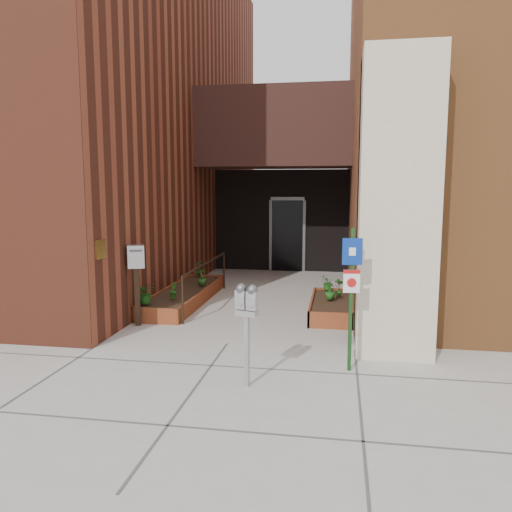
% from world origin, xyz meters
% --- Properties ---
extents(ground, '(80.00, 80.00, 0.00)m').
position_xyz_m(ground, '(0.00, 0.00, 0.00)').
color(ground, '#9E9991').
rests_on(ground, ground).
extents(architecture, '(20.00, 14.60, 10.00)m').
position_xyz_m(architecture, '(-0.18, 6.89, 4.98)').
color(architecture, brown).
rests_on(architecture, ground).
extents(planter_left, '(0.90, 3.60, 0.30)m').
position_xyz_m(planter_left, '(-1.55, 2.70, 0.13)').
color(planter_left, brown).
rests_on(planter_left, ground).
extents(planter_right, '(0.80, 2.20, 0.30)m').
position_xyz_m(planter_right, '(1.60, 2.20, 0.13)').
color(planter_right, brown).
rests_on(planter_right, ground).
extents(handrail, '(0.04, 3.34, 0.90)m').
position_xyz_m(handrail, '(-1.05, 2.65, 0.75)').
color(handrail, black).
rests_on(handrail, ground).
extents(parking_meter, '(0.30, 0.18, 1.31)m').
position_xyz_m(parking_meter, '(0.63, -1.63, 1.01)').
color(parking_meter, '#9C9C9E').
rests_on(parking_meter, ground).
extents(sign_post, '(0.26, 0.08, 1.94)m').
position_xyz_m(sign_post, '(1.90, -0.86, 1.19)').
color(sign_post, '#153B17').
rests_on(sign_post, ground).
extents(payment_dropbox, '(0.35, 0.30, 1.46)m').
position_xyz_m(payment_dropbox, '(-1.83, 0.80, 1.05)').
color(payment_dropbox, black).
rests_on(payment_dropbox, ground).
extents(shrub_left_a, '(0.51, 0.51, 0.40)m').
position_xyz_m(shrub_left_a, '(-1.85, 1.25, 0.50)').
color(shrub_left_a, '#20601B').
rests_on(shrub_left_a, planter_left).
extents(shrub_left_b, '(0.21, 0.21, 0.32)m').
position_xyz_m(shrub_left_b, '(-1.48, 1.75, 0.46)').
color(shrub_left_b, '#245E1B').
rests_on(shrub_left_b, planter_left).
extents(shrub_left_c, '(0.27, 0.27, 0.35)m').
position_xyz_m(shrub_left_c, '(-1.30, 3.19, 0.47)').
color(shrub_left_c, '#235819').
rests_on(shrub_left_c, planter_left).
extents(shrub_left_d, '(0.27, 0.27, 0.39)m').
position_xyz_m(shrub_left_d, '(-1.70, 4.30, 0.50)').
color(shrub_left_d, '#1A5C1F').
rests_on(shrub_left_d, planter_left).
extents(shrub_right_a, '(0.21, 0.21, 0.35)m').
position_xyz_m(shrub_right_a, '(1.57, 2.18, 0.48)').
color(shrub_right_a, '#20601B').
rests_on(shrub_right_a, planter_right).
extents(shrub_right_b, '(0.25, 0.25, 0.38)m').
position_xyz_m(shrub_right_b, '(1.75, 2.44, 0.49)').
color(shrub_right_b, '#205618').
rests_on(shrub_right_b, planter_right).
extents(shrub_right_c, '(0.35, 0.35, 0.30)m').
position_xyz_m(shrub_right_c, '(1.49, 3.10, 0.45)').
color(shrub_right_c, '#23631C').
rests_on(shrub_right_c, planter_right).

